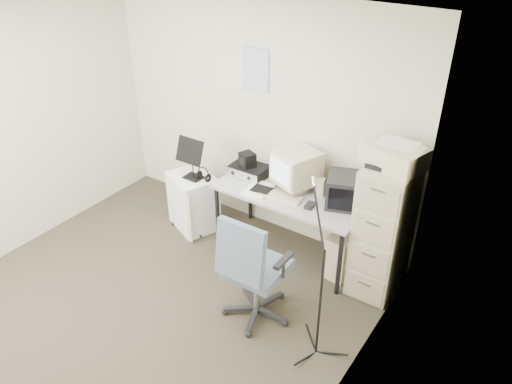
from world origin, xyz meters
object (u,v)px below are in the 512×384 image
Objects in this scene: office_chair at (257,266)px; side_cart at (193,201)px; filing_cabinet at (384,228)px; desk at (290,223)px.

office_chair is 1.70× the size of side_cart.
filing_cabinet is 0.99m from desk.
office_chair is (-0.73, -0.96, -0.11)m from filing_cabinet.
desk is 1.15m from side_cart.
filing_cabinet reaches higher than office_chair.
filing_cabinet is 2.06× the size of side_cart.
side_cart is at bearing -174.45° from filing_cabinet.
office_chair is at bearing -6.00° from side_cart.
office_chair reaches higher than desk.
office_chair is 1.58m from side_cart.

